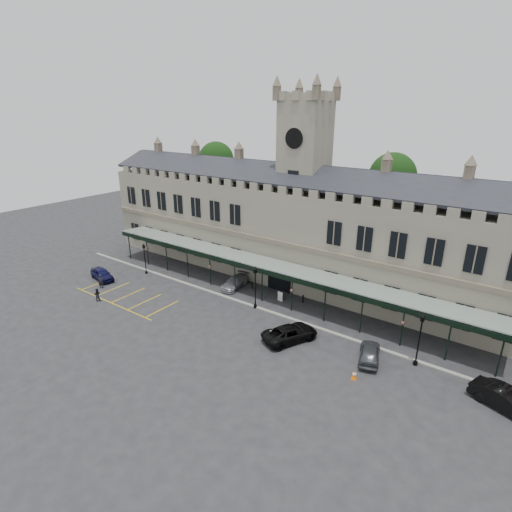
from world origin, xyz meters
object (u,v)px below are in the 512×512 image
Objects in this scene: lamp_post_left at (145,256)px; car_left_a at (102,274)px; sign_board at (280,297)px; person_b at (97,295)px; lamp_post_right at (420,335)px; traffic_cone at (354,375)px; car_taxi at (235,282)px; person_a at (101,281)px; car_right_b at (506,400)px; clock_tower at (304,179)px; station_building at (301,231)px; car_right_a at (370,353)px; lamp_post_mid at (255,284)px; car_van at (290,333)px.

car_left_a is at bearing -122.85° from lamp_post_left.
sign_board is 0.74× the size of person_b.
lamp_post_right is 16.90m from sign_board.
traffic_cone is (32.03, -4.87, -2.17)m from lamp_post_left.
lamp_post_left is at bearing -172.49° from car_taxi.
sign_board is 22.50m from person_a.
lamp_post_right is 6.73m from traffic_cone.
lamp_post_right reaches higher than person_b.
clock_tower is at bearing 82.55° from car_right_b.
clock_tower is 21.37× the size of sign_board.
traffic_cone is at bearing -47.92° from station_building.
lamp_post_left is at bearing 171.36° from traffic_cone.
car_right_a is (0.03, 3.34, 0.37)m from traffic_cone.
lamp_post_left is at bearing -119.63° from person_b.
car_left_a is at bearing -160.37° from car_taxi.
person_a is (-20.12, -10.07, 0.33)m from sign_board.
car_van is at bearing -27.43° from lamp_post_mid.
station_building is 9.64m from sign_board.
lamp_post_left reaches higher than person_a.
car_right_b is at bearing 16.93° from traffic_cone.
person_a is (-18.43, -17.50, -5.57)m from station_building.
clock_tower is at bearing -170.28° from person_b.
sign_board reaches higher than traffic_cone.
lamp_post_mid is at bearing -107.10° from sign_board.
station_building is 51.71× the size of sign_board.
car_right_a is (14.45, -12.72, -12.37)m from clock_tower.
person_a is at bearing 115.97° from car_right_b.
lamp_post_left is 2.72× the size of person_b.
person_b is (-30.07, -3.92, 0.42)m from traffic_cone.
clock_tower is 13.81× the size of person_a.
station_building is at bearing -39.75° from car_left_a.
lamp_post_mid is 24.85m from car_right_b.
car_van is 18.04m from car_right_b.
station_building reaches higher than lamp_post_right.
lamp_post_mid is 6.63× the size of traffic_cone.
person_a is at bearing -136.34° from clock_tower.
car_taxi is 2.62× the size of person_a.
station_building is 13.45× the size of car_left_a.
car_left_a is (-21.00, -5.31, -2.23)m from lamp_post_mid.
lamp_post_mid is (0.34, -10.61, -10.13)m from clock_tower.
lamp_post_left reaches higher than car_left_a.
person_a is (-0.82, -6.40, -1.65)m from lamp_post_left.
traffic_cone is 35.08m from car_left_a.
lamp_post_mid is 1.16× the size of car_right_a.
car_right_b is at bearing -73.36° from car_left_a.
car_taxi is at bearing -123.25° from clock_tower.
clock_tower is at bearing -37.37° from car_van.
sign_board is at bearing -7.32° from car_taxi.
traffic_cone is 0.15× the size of car_right_b.
person_a is at bearing -82.85° from person_b.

